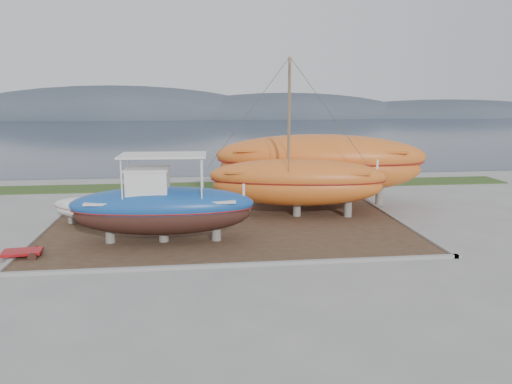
{
  "coord_description": "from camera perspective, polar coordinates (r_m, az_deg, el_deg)",
  "views": [
    {
      "loc": [
        -1.53,
        -20.79,
        6.72
      ],
      "look_at": [
        1.46,
        4.0,
        1.79
      ],
      "focal_mm": 35.0,
      "sensor_mm": 36.0,
      "label": 1
    }
  ],
  "objects": [
    {
      "name": "blue_caique",
      "position": [
        22.91,
        -10.66,
        -0.74
      ],
      "size": [
        8.43,
        2.94,
        4.01
      ],
      "primitive_type": null,
      "rotation": [
        0.0,
        0.0,
        -0.04
      ],
      "color": "#184B98",
      "rests_on": "dirt_patch"
    },
    {
      "name": "white_dinghy",
      "position": [
        27.02,
        -18.15,
        -2.17
      ],
      "size": [
        4.83,
        3.45,
        1.36
      ],
      "primitive_type": null,
      "rotation": [
        0.0,
        0.0,
        -0.43
      ],
      "color": "silver",
      "rests_on": "dirt_patch"
    },
    {
      "name": "ground",
      "position": [
        21.91,
        -2.56,
        -6.7
      ],
      "size": [
        140.0,
        140.0,
        0.0
      ],
      "primitive_type": "plane",
      "color": "gray",
      "rests_on": "ground"
    },
    {
      "name": "orange_sailboat",
      "position": [
        27.1,
        4.82,
        6.09
      ],
      "size": [
        10.06,
        4.56,
        8.55
      ],
      "primitive_type": null,
      "rotation": [
        0.0,
        0.0,
        -0.18
      ],
      "color": "#CF611F",
      "rests_on": "dirt_patch"
    },
    {
      "name": "mountain_ridge",
      "position": [
        145.96,
        -6.34,
        8.47
      ],
      "size": [
        200.0,
        36.0,
        20.0
      ],
      "primitive_type": null,
      "color": "#333D49",
      "rests_on": "ground"
    },
    {
      "name": "dirt_patch",
      "position": [
        25.73,
        -3.24,
        -3.91
      ],
      "size": [
        18.0,
        12.0,
        0.06
      ],
      "primitive_type": "cube",
      "color": "#422D1E",
      "rests_on": "ground"
    },
    {
      "name": "orange_bare_hull",
      "position": [
        30.51,
        7.25,
        2.44
      ],
      "size": [
        13.15,
        6.18,
        4.15
      ],
      "primitive_type": null,
      "rotation": [
        0.0,
        0.0,
        -0.2
      ],
      "color": "#CF611F",
      "rests_on": "dirt_patch"
    },
    {
      "name": "red_trailer",
      "position": [
        23.02,
        -25.16,
        -6.47
      ],
      "size": [
        2.42,
        1.41,
        0.33
      ],
      "primitive_type": null,
      "rotation": [
        0.0,
        0.0,
        0.11
      ],
      "color": "#AE1316",
      "rests_on": "ground"
    },
    {
      "name": "curb_frame",
      "position": [
        25.71,
        -3.24,
        -3.82
      ],
      "size": [
        18.6,
        12.6,
        0.15
      ],
      "primitive_type": null,
      "color": "gray",
      "rests_on": "ground"
    },
    {
      "name": "grass_strip",
      "position": [
        36.94,
        -4.39,
        0.72
      ],
      "size": [
        44.0,
        3.0,
        0.08
      ],
      "primitive_type": "cube",
      "color": "#284219",
      "rests_on": "ground"
    },
    {
      "name": "sea",
      "position": [
        91.05,
        -5.94,
        6.89
      ],
      "size": [
        260.0,
        100.0,
        0.04
      ],
      "primitive_type": null,
      "color": "#1D2A3A",
      "rests_on": "ground"
    }
  ]
}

